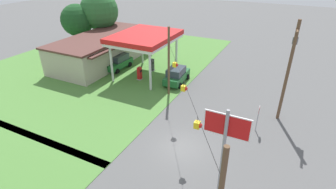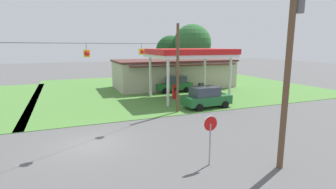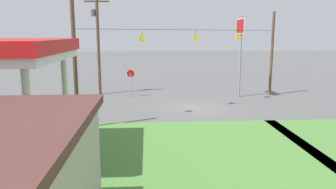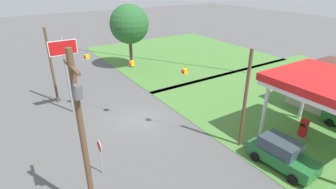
{
  "view_description": "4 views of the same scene",
  "coord_description": "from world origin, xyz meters",
  "views": [
    {
      "loc": [
        -15.41,
        -6.43,
        13.61
      ],
      "look_at": [
        2.88,
        2.67,
        2.83
      ],
      "focal_mm": 28.0,
      "sensor_mm": 36.0,
      "label": 1
    },
    {
      "loc": [
        -1.29,
        -15.23,
        5.78
      ],
      "look_at": [
        5.29,
        1.09,
        2.44
      ],
      "focal_mm": 28.0,
      "sensor_mm": 36.0,
      "label": 2
    },
    {
      "loc": [
        3.56,
        24.21,
        5.64
      ],
      "look_at": [
        2.22,
        3.08,
        1.66
      ],
      "focal_mm": 35.0,
      "sensor_mm": 36.0,
      "label": 3
    },
    {
      "loc": [
        18.8,
        -8.62,
        11.85
      ],
      "look_at": [
        2.31,
        2.0,
        2.92
      ],
      "focal_mm": 28.0,
      "sensor_mm": 36.0,
      "label": 4
    }
  ],
  "objects": [
    {
      "name": "stop_sign_overhead",
      "position": [
        -4.57,
        -4.27,
        5.21
      ],
      "size": [
        0.22,
        2.38,
        7.17
      ],
      "color": "gray",
      "rests_on": "ground"
    },
    {
      "name": "stop_sign_roadside",
      "position": [
        5.06,
        -4.89,
        1.81
      ],
      "size": [
        0.8,
        0.08,
        2.5
      ],
      "rotation": [
        0.0,
        0.0,
        3.14
      ],
      "color": "#99999E",
      "rests_on": "ground"
    },
    {
      "name": "tree_far_back",
      "position": [
        17.93,
        22.28,
        6.02
      ],
      "size": [
        5.95,
        5.95,
        9.01
      ],
      "color": "#4C3828",
      "rests_on": "ground"
    },
    {
      "name": "tree_behind_station",
      "position": [
        15.27,
        24.65,
        4.84
      ],
      "size": [
        4.89,
        4.89,
        7.31
      ],
      "color": "#4C3828",
      "rests_on": "ground"
    },
    {
      "name": "gas_station_store",
      "position": [
        12.97,
        17.96,
        1.92
      ],
      "size": [
        16.12,
        7.82,
        3.81
      ],
      "color": "#B2A893",
      "rests_on": "ground"
    },
    {
      "name": "car_at_pumps_front",
      "position": [
        10.9,
        5.51,
        1.01
      ],
      "size": [
        4.57,
        2.31,
        2.0
      ],
      "rotation": [
        0.0,
        0.0,
        0.06
      ],
      "color": "#1E602D",
      "rests_on": "ground"
    },
    {
      "name": "fuel_pump_far",
      "position": [
        12.85,
        9.99,
        0.78
      ],
      "size": [
        0.71,
        0.56,
        1.64
      ],
      "color": "gray",
      "rests_on": "ground"
    },
    {
      "name": "grass_verge_station_corner",
      "position": [
        13.28,
        17.98,
        0.02
      ],
      "size": [
        36.0,
        28.0,
        0.04
      ],
      "primitive_type": "cube",
      "color": "#4C7F38",
      "rests_on": "ground"
    },
    {
      "name": "gas_station_canopy",
      "position": [
        11.28,
        10.0,
        4.86
      ],
      "size": [
        8.34,
        6.71,
        5.38
      ],
      "color": "silver",
      "rests_on": "ground"
    },
    {
      "name": "utility_pole_main",
      "position": [
        8.07,
        -6.4,
        5.17
      ],
      "size": [
        2.2,
        0.44,
        9.23
      ],
      "color": "brown",
      "rests_on": "ground"
    },
    {
      "name": "fuel_pump_near",
      "position": [
        9.71,
        9.99,
        0.78
      ],
      "size": [
        0.71,
        0.56,
        1.64
      ],
      "color": "gray",
      "rests_on": "ground"
    },
    {
      "name": "car_at_pumps_rear",
      "position": [
        11.47,
        14.48,
        1.0
      ],
      "size": [
        4.57,
        2.22,
        1.98
      ],
      "rotation": [
        0.0,
        0.0,
        3.11
      ],
      "color": "#1E602D",
      "rests_on": "ground"
    },
    {
      "name": "signal_span_gantry",
      "position": [
        0.0,
        -0.01,
        4.06
      ],
      "size": [
        15.72,
        10.24,
        7.53
      ],
      "color": "brown",
      "rests_on": "ground"
    },
    {
      "name": "ground_plane",
      "position": [
        0.0,
        0.0,
        0.0
      ],
      "size": [
        160.0,
        160.0,
        0.0
      ],
      "primitive_type": "plane",
      "color": "#565656"
    }
  ]
}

